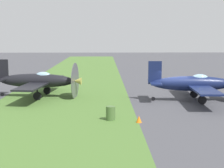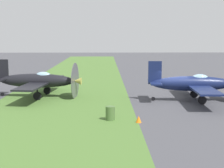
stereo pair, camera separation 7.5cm
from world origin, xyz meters
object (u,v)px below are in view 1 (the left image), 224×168
airplane_lead (194,84)px  runway_marker_cone (139,119)px  airplane_wingman (38,81)px  fuel_drum (111,113)px

airplane_lead → runway_marker_cone: size_ratio=21.99×
airplane_wingman → fuel_drum: bearing=43.1°
airplane_lead → fuel_drum: bearing=-45.4°
fuel_drum → airplane_lead: bearing=132.2°
airplane_wingman → fuel_drum: 10.59m
fuel_drum → runway_marker_cone: bearing=69.6°
airplane_wingman → fuel_drum: (8.52, 6.21, -0.99)m
airplane_wingman → runway_marker_cone: (9.18, 7.97, -1.22)m
airplane_lead → fuel_drum: size_ratio=10.75×
airplane_lead → runway_marker_cone: airplane_lead is taller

